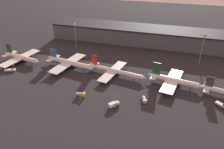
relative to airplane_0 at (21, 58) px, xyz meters
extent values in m
plane|color=#26262B|center=(84.73, -22.35, -3.41)|extent=(600.00, 600.00, 0.00)
cube|color=#4C515B|center=(84.73, 70.13, 3.55)|extent=(175.88, 27.05, 13.93)
cube|color=black|center=(84.73, 70.13, 11.12)|extent=(175.88, 29.05, 1.20)
cylinder|color=white|center=(0.53, -0.09, 0.20)|extent=(30.07, 8.89, 3.80)
cylinder|color=#ADB2B7|center=(0.53, -0.09, -0.46)|extent=(28.50, 8.08, 3.23)
cone|color=white|center=(16.36, -2.86, 0.20)|extent=(5.12, 4.35, 3.61)
cone|color=white|center=(-15.49, 2.71, 0.49)|extent=(6.18, 4.17, 3.23)
cube|color=#1E4738|center=(-11.83, 2.07, 5.78)|extent=(5.32, 1.31, 7.35)
cube|color=white|center=(-12.42, 2.17, 0.77)|extent=(6.00, 13.53, 0.24)
cube|color=white|center=(-0.94, 0.17, -0.27)|extent=(14.50, 37.20, 0.36)
cylinder|color=gray|center=(1.69, 10.02, -1.57)|extent=(4.48, 2.78, 2.09)
cylinder|color=gray|center=(-1.81, -10.00, -1.57)|extent=(4.48, 2.78, 2.09)
cylinder|color=black|center=(10.82, -1.89, -2.56)|extent=(0.50, 0.50, 1.71)
cylinder|color=black|center=(-0.68, 1.66, -2.56)|extent=(0.50, 0.50, 1.71)
cylinder|color=black|center=(-1.21, -1.33, -2.56)|extent=(0.50, 0.50, 1.71)
cylinder|color=white|center=(41.89, 1.98, 0.37)|extent=(36.02, 10.11, 3.98)
cylinder|color=#2D519E|center=(41.89, 1.98, -0.32)|extent=(34.15, 9.21, 3.39)
cone|color=white|center=(60.74, -1.32, 0.37)|extent=(5.36, 4.55, 3.78)
cone|color=white|center=(22.85, 5.31, 0.67)|extent=(6.47, 4.37, 3.39)
cube|color=#2D519E|center=(27.05, 4.57, 5.64)|extent=(5.56, 1.36, 6.56)
cube|color=white|center=(26.35, 4.70, 0.97)|extent=(6.20, 13.72, 0.24)
cube|color=white|center=(40.13, 2.29, -0.13)|extent=(14.97, 37.70, 0.36)
cylinder|color=gray|center=(42.96, 12.24, -1.47)|extent=(4.69, 2.91, 2.19)
cylinder|color=gray|center=(39.41, -8.03, -1.47)|extent=(4.69, 2.91, 2.19)
cylinder|color=black|center=(54.26, -0.19, -2.52)|extent=(0.50, 0.50, 1.79)
cylinder|color=black|center=(40.40, 3.86, -2.52)|extent=(0.50, 0.50, 1.79)
cylinder|color=black|center=(39.85, 0.72, -2.52)|extent=(0.50, 0.50, 1.79)
cylinder|color=silver|center=(78.14, 0.34, -0.33)|extent=(40.52, 10.19, 3.24)
cylinder|color=silver|center=(78.14, 0.34, -0.90)|extent=(38.44, 9.36, 2.76)
cone|color=silver|center=(99.08, -3.32, -0.33)|extent=(4.36, 3.70, 3.08)
cone|color=silver|center=(57.04, 4.03, -0.09)|extent=(5.26, 3.55, 2.76)
cube|color=red|center=(61.35, 3.28, 4.98)|extent=(4.54, 1.18, 7.39)
cube|color=silver|center=(60.55, 3.42, 0.15)|extent=(5.28, 12.49, 0.24)
cube|color=silver|center=(76.14, 0.69, -0.74)|extent=(12.82, 34.37, 0.36)
cylinder|color=gray|center=(78.96, 9.76, -1.88)|extent=(3.82, 2.37, 1.78)
cylinder|color=gray|center=(75.71, -8.80, -1.88)|extent=(3.82, 2.37, 1.78)
cylinder|color=black|center=(92.13, -2.11, -2.68)|extent=(0.50, 0.50, 1.46)
cylinder|color=black|center=(76.36, 1.97, -2.68)|extent=(0.50, 0.50, 1.46)
cylinder|color=black|center=(75.92, -0.59, -2.68)|extent=(0.50, 0.50, 1.46)
cylinder|color=white|center=(118.79, -1.67, 0.13)|extent=(30.06, 8.82, 3.73)
cylinder|color=#ADB2B7|center=(118.79, -1.67, -0.52)|extent=(28.50, 8.02, 3.17)
cone|color=white|center=(134.61, -4.43, 0.13)|extent=(5.02, 4.26, 3.54)
cone|color=white|center=(102.80, 1.13, 0.41)|extent=(6.06, 4.09, 3.17)
cube|color=#1E4738|center=(106.44, 0.50, 6.11)|extent=(5.21, 1.29, 8.22)
cube|color=white|center=(105.85, 0.60, 0.69)|extent=(5.75, 12.49, 0.24)
cube|color=white|center=(117.32, -1.41, -0.33)|extent=(13.84, 34.32, 0.36)
cylinder|color=gray|center=(119.82, 7.65, -1.61)|extent=(4.40, 2.73, 2.05)
cylinder|color=gray|center=(116.59, -10.78, -1.61)|extent=(4.40, 2.73, 2.05)
cylinder|color=black|center=(129.09, -3.47, -2.57)|extent=(0.50, 0.50, 1.68)
cylinder|color=black|center=(117.58, 0.06, -2.57)|extent=(0.50, 0.50, 1.68)
cylinder|color=black|center=(117.07, -2.88, -2.57)|extent=(0.50, 0.50, 1.68)
cone|color=silver|center=(134.80, -3.71, 0.00)|extent=(5.40, 3.64, 2.83)
cube|color=#333842|center=(139.21, -4.49, 4.58)|extent=(4.66, 1.20, 6.34)
cube|color=silver|center=(138.40, -4.34, 0.25)|extent=(5.59, 13.79, 0.24)
cube|color=white|center=(145.34, -17.41, -2.13)|extent=(6.27, 5.57, 1.11)
cube|color=black|center=(146.56, -18.36, -1.18)|extent=(1.52, 1.68, 0.80)
cylinder|color=black|center=(146.38, -19.29, -2.96)|extent=(1.06, 1.00, 0.90)
cylinder|color=black|center=(144.29, -15.53, -2.96)|extent=(1.06, 1.00, 0.90)
cylinder|color=black|center=(143.26, -16.88, -2.96)|extent=(1.06, 1.00, 0.90)
cube|color=gold|center=(67.65, -31.44, -1.60)|extent=(1.79, 2.55, 2.19)
cylinder|color=#B7B7BC|center=(64.63, -31.66, -1.60)|extent=(3.74, 2.44, 2.19)
cylinder|color=black|center=(67.35, -30.55, -2.96)|extent=(0.94, 0.67, 0.90)
cylinder|color=black|center=(67.49, -32.37, -2.96)|extent=(0.94, 0.67, 0.90)
cylinder|color=black|center=(63.65, -30.82, -2.96)|extent=(0.94, 0.67, 0.90)
cylinder|color=black|center=(63.78, -32.64, -2.96)|extent=(0.94, 0.67, 0.90)
cube|color=#9EA3A8|center=(103.79, -27.35, -1.79)|extent=(2.87, 2.28, 1.80)
cylinder|color=#B7B7BC|center=(102.78, -24.83, -1.74)|extent=(2.97, 3.70, 1.91)
cylinder|color=black|center=(104.59, -26.81, -2.96)|extent=(0.92, 1.07, 0.90)
cylinder|color=black|center=(102.84, -27.50, -2.96)|extent=(0.92, 1.07, 0.90)
cylinder|color=black|center=(103.35, -23.71, -2.96)|extent=(0.92, 1.07, 0.90)
cylinder|color=black|center=(101.60, -24.41, -2.96)|extent=(0.92, 1.07, 0.90)
cube|color=white|center=(2.74, -16.91, -2.15)|extent=(8.09, 5.19, 1.08)
cube|color=black|center=(4.53, -16.16, -1.21)|extent=(1.29, 1.80, 0.80)
cylinder|color=black|center=(4.69, -15.13, -2.96)|extent=(1.06, 0.89, 0.90)
cylinder|color=black|center=(5.38, -16.77, -2.96)|extent=(1.06, 0.89, 0.90)
cylinder|color=black|center=(0.10, -17.05, -2.96)|extent=(1.06, 0.89, 0.90)
cylinder|color=black|center=(0.79, -18.69, -2.96)|extent=(1.06, 0.89, 0.90)
cube|color=#9EA3A8|center=(89.05, -33.31, -1.86)|extent=(3.21, 3.12, 1.66)
cube|color=silver|center=(86.84, -36.11, -1.58)|extent=(4.52, 4.78, 2.21)
cylinder|color=black|center=(88.19, -32.88, -2.96)|extent=(1.05, 1.10, 0.90)
cylinder|color=black|center=(89.67, -34.05, -2.96)|extent=(1.05, 1.10, 0.90)
cylinder|color=black|center=(85.56, -36.20, -2.96)|extent=(1.05, 1.10, 0.90)
cylinder|color=black|center=(87.05, -37.37, -2.96)|extent=(1.05, 1.10, 0.90)
cylinder|color=slate|center=(31.60, 35.58, 7.76)|extent=(0.70, 0.70, 22.34)
sphere|color=beige|center=(31.60, 35.58, 19.53)|extent=(1.80, 1.80, 1.80)
cylinder|color=slate|center=(135.72, 35.58, 8.32)|extent=(0.70, 0.70, 23.45)
sphere|color=beige|center=(135.72, 35.58, 20.64)|extent=(1.80, 1.80, 1.80)
camera|label=1|loc=(115.38, -130.31, 72.49)|focal=35.00mm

